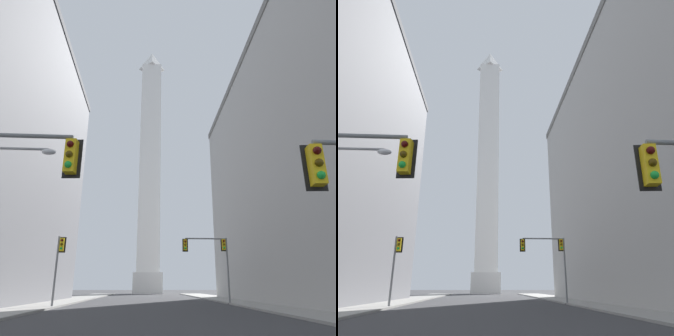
{
  "view_description": "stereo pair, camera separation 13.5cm",
  "coord_description": "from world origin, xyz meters",
  "views": [
    {
      "loc": [
        -0.5,
        -1.26,
        1.61
      ],
      "look_at": [
        4.16,
        70.64,
        27.86
      ],
      "focal_mm": 35.0,
      "sensor_mm": 36.0,
      "label": 1
    },
    {
      "loc": [
        -0.37,
        -1.26,
        1.61
      ],
      "look_at": [
        4.16,
        70.64,
        27.86
      ],
      "focal_mm": 35.0,
      "sensor_mm": 36.0,
      "label": 2
    }
  ],
  "objects": [
    {
      "name": "sidewalk_left",
      "position": [
        -10.2,
        31.07,
        0.07
      ],
      "size": [
        5.0,
        103.56,
        0.15
      ],
      "primitive_type": "cube",
      "color": "gray",
      "rests_on": "ground_plane"
    },
    {
      "name": "sidewalk_right",
      "position": [
        10.2,
        31.07,
        0.07
      ],
      "size": [
        5.0,
        103.56,
        0.15
      ],
      "primitive_type": "cube",
      "color": "gray",
      "rests_on": "ground_plane"
    },
    {
      "name": "obelisk",
      "position": [
        0.0,
        86.3,
        35.39
      ],
      "size": [
        7.3,
        7.3,
        73.3
      ],
      "color": "silver",
      "rests_on": "ground_plane"
    },
    {
      "name": "traffic_light_mid_left",
      "position": [
        -7.95,
        28.15,
        3.8
      ],
      "size": [
        0.77,
        0.5,
        5.77
      ],
      "color": "slate",
      "rests_on": "ground_plane"
    },
    {
      "name": "traffic_light_mid_right",
      "position": [
        6.35,
        33.14,
        4.93
      ],
      "size": [
        4.81,
        0.51,
        6.48
      ],
      "color": "slate",
      "rests_on": "ground_plane"
    }
  ]
}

